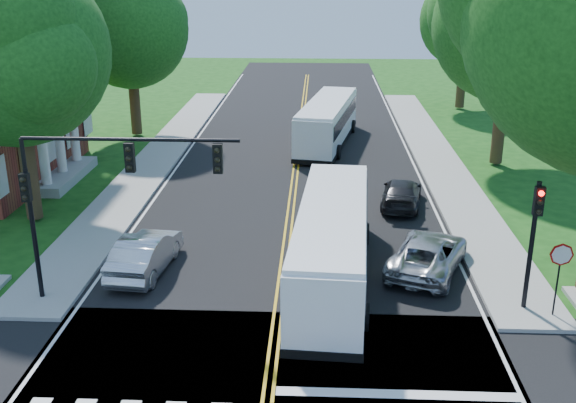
# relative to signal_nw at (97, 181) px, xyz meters

# --- Properties ---
(road) EXTENTS (14.00, 96.00, 0.01)m
(road) POSITION_rel_signal_nw_xyz_m (5.86, 11.57, -4.37)
(road) COLOR black
(road) RESTS_ON ground
(center_line) EXTENTS (0.36, 70.00, 0.01)m
(center_line) POSITION_rel_signal_nw_xyz_m (5.86, 15.57, -4.36)
(center_line) COLOR gold
(center_line) RESTS_ON road
(edge_line_w) EXTENTS (0.12, 70.00, 0.01)m
(edge_line_w) POSITION_rel_signal_nw_xyz_m (-0.94, 15.57, -4.36)
(edge_line_w) COLOR silver
(edge_line_w) RESTS_ON road
(edge_line_e) EXTENTS (0.12, 70.00, 0.01)m
(edge_line_e) POSITION_rel_signal_nw_xyz_m (12.66, 15.57, -4.36)
(edge_line_e) COLOR silver
(edge_line_e) RESTS_ON road
(stop_bar) EXTENTS (6.60, 0.40, 0.01)m
(stop_bar) POSITION_rel_signal_nw_xyz_m (9.36, -4.83, -4.36)
(stop_bar) COLOR silver
(stop_bar) RESTS_ON road
(sidewalk_nw) EXTENTS (2.60, 40.00, 0.15)m
(sidewalk_nw) POSITION_rel_signal_nw_xyz_m (-2.44, 18.57, -4.30)
(sidewalk_nw) COLOR gray
(sidewalk_nw) RESTS_ON ground
(sidewalk_ne) EXTENTS (2.60, 40.00, 0.15)m
(sidewalk_ne) POSITION_rel_signal_nw_xyz_m (14.16, 18.57, -4.30)
(sidewalk_ne) COLOR gray
(sidewalk_ne) RESTS_ON ground
(tree_west_near) EXTENTS (8.00, 8.00, 11.40)m
(tree_west_near) POSITION_rel_signal_nw_xyz_m (-5.64, 7.57, 3.15)
(tree_west_near) COLOR #312113
(tree_west_near) RESTS_ON ground
(tree_west_far) EXTENTS (7.60, 7.60, 10.67)m
(tree_west_far) POSITION_rel_signal_nw_xyz_m (-5.14, 23.57, 2.62)
(tree_west_far) COLOR #312113
(tree_west_far) RESTS_ON ground
(tree_east_mid) EXTENTS (8.40, 8.40, 11.93)m
(tree_east_mid) POSITION_rel_signal_nw_xyz_m (17.36, 17.57, 3.48)
(tree_east_mid) COLOR #312113
(tree_east_mid) RESTS_ON ground
(tree_east_far) EXTENTS (7.20, 7.20, 10.34)m
(tree_east_far) POSITION_rel_signal_nw_xyz_m (18.36, 33.57, 2.48)
(tree_east_far) COLOR #312113
(tree_east_far) RESTS_ON ground
(signal_nw) EXTENTS (7.15, 0.46, 5.66)m
(signal_nw) POSITION_rel_signal_nw_xyz_m (0.00, 0.00, 0.00)
(signal_nw) COLOR black
(signal_nw) RESTS_ON ground
(signal_ne) EXTENTS (0.30, 0.46, 4.40)m
(signal_ne) POSITION_rel_signal_nw_xyz_m (14.06, 0.01, -1.41)
(signal_ne) COLOR black
(signal_ne) RESTS_ON ground
(stop_sign) EXTENTS (0.76, 0.08, 2.53)m
(stop_sign) POSITION_rel_signal_nw_xyz_m (14.86, -0.45, -2.35)
(stop_sign) COLOR black
(stop_sign) RESTS_ON ground
(bus_lead) EXTENTS (3.24, 11.28, 2.88)m
(bus_lead) POSITION_rel_signal_nw_xyz_m (7.66, 2.00, -2.85)
(bus_lead) COLOR silver
(bus_lead) RESTS_ON road
(bus_follow) EXTENTS (4.20, 11.14, 2.82)m
(bus_follow) POSITION_rel_signal_nw_xyz_m (7.67, 21.81, -2.88)
(bus_follow) COLOR silver
(bus_follow) RESTS_ON road
(hatchback) EXTENTS (2.03, 4.66, 1.49)m
(hatchback) POSITION_rel_signal_nw_xyz_m (0.69, 2.50, -3.62)
(hatchback) COLOR silver
(hatchback) RESTS_ON road
(suv) EXTENTS (3.96, 5.48, 1.39)m
(suv) POSITION_rel_signal_nw_xyz_m (11.29, 3.06, -3.67)
(suv) COLOR #ADB0B5
(suv) RESTS_ON road
(dark_sedan) EXTENTS (2.51, 4.65, 1.28)m
(dark_sedan) POSITION_rel_signal_nw_xyz_m (11.13, 10.32, -3.73)
(dark_sedan) COLOR black
(dark_sedan) RESTS_ON road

